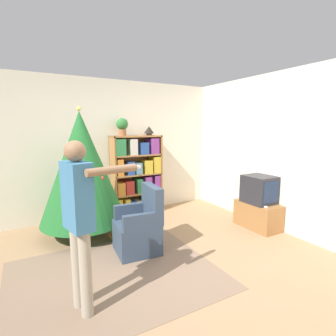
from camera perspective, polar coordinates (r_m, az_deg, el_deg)
ground_plane at (r=3.47m, az=-0.84°, el=-20.63°), size 14.00×14.00×0.00m
wall_back at (r=5.21m, az=-13.17°, el=4.14°), size 8.00×0.10×2.60m
wall_right at (r=4.59m, az=25.13°, el=2.91°), size 0.10×8.00×2.60m
area_rug at (r=3.36m, az=-11.36°, el=-21.83°), size 2.32×1.91×0.01m
bookshelf at (r=5.21m, az=-6.66°, el=-1.58°), size 0.98×0.34×1.55m
tv_stand at (r=4.80m, az=18.94°, el=-9.66°), size 0.41×0.75×0.44m
television at (r=4.68m, az=19.24°, el=-4.40°), size 0.42×0.49×0.46m
game_remote at (r=4.51m, az=20.17°, el=-7.85°), size 0.04×0.12×0.02m
christmas_tree at (r=4.29m, az=-18.25°, el=0.03°), size 1.33×1.33×2.02m
armchair at (r=3.73m, az=-6.20°, el=-13.03°), size 0.62×0.61×0.92m
standing_person at (r=2.50m, az=-18.71°, el=-9.41°), size 0.69×0.46×1.60m
potted_plant at (r=5.04m, az=-9.93°, el=9.09°), size 0.22×0.22×0.33m
table_lamp at (r=5.25m, az=-4.16°, el=8.22°), size 0.20×0.20×0.18m
book_pile_near_tree at (r=4.28m, az=-11.15°, el=-14.41°), size 0.21×0.16×0.06m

